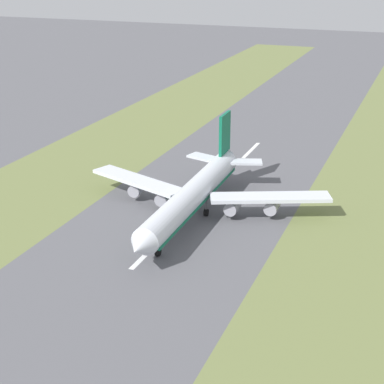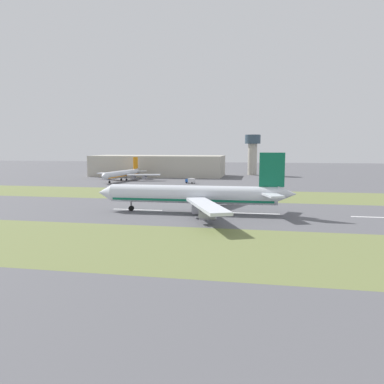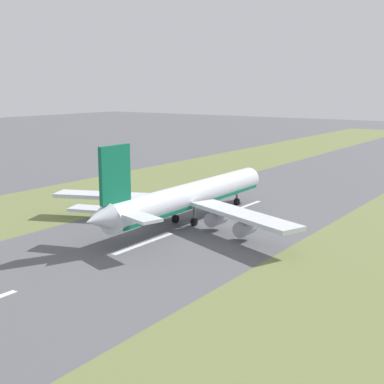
{
  "view_description": "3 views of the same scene",
  "coord_description": "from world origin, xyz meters",
  "px_view_note": "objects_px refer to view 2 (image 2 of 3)",
  "views": [
    {
      "loc": [
        -53.46,
        135.6,
        61.36
      ],
      "look_at": [
        -2.32,
        1.82,
        7.0
      ],
      "focal_mm": 60.0,
      "sensor_mm": 36.0,
      "label": 1
    },
    {
      "loc": [
        -124.29,
        -20.53,
        22.14
      ],
      "look_at": [
        -2.32,
        1.82,
        7.0
      ],
      "focal_mm": 35.0,
      "sensor_mm": 36.0,
      "label": 2
    },
    {
      "loc": [
        66.92,
        -97.35,
        30.99
      ],
      "look_at": [
        -2.32,
        1.82,
        7.0
      ],
      "focal_mm": 50.0,
      "sensor_mm": 36.0,
      "label": 3
    }
  ],
  "objects_px": {
    "terminal_building": "(158,166)",
    "airplane_parked_apron": "(123,174)",
    "airplane_main_jet": "(198,195)",
    "service_truck": "(190,181)",
    "control_tower": "(253,150)"
  },
  "relations": [
    {
      "from": "terminal_building",
      "to": "control_tower",
      "type": "height_order",
      "value": "control_tower"
    },
    {
      "from": "terminal_building",
      "to": "airplane_parked_apron",
      "type": "distance_m",
      "value": 45.22
    },
    {
      "from": "terminal_building",
      "to": "airplane_main_jet",
      "type": "bearing_deg",
      "value": -159.85
    },
    {
      "from": "terminal_building",
      "to": "control_tower",
      "type": "xyz_separation_m",
      "value": [
        21.65,
        -69.72,
        11.52
      ]
    },
    {
      "from": "airplane_main_jet",
      "to": "service_truck",
      "type": "bearing_deg",
      "value": 11.99
    },
    {
      "from": "airplane_main_jet",
      "to": "airplane_parked_apron",
      "type": "distance_m",
      "value": 127.06
    },
    {
      "from": "airplane_parked_apron",
      "to": "terminal_building",
      "type": "bearing_deg",
      "value": -14.77
    },
    {
      "from": "terminal_building",
      "to": "service_truck",
      "type": "bearing_deg",
      "value": -146.96
    },
    {
      "from": "airplane_parked_apron",
      "to": "service_truck",
      "type": "relative_size",
      "value": 7.79
    },
    {
      "from": "service_truck",
      "to": "airplane_parked_apron",
      "type": "bearing_deg",
      "value": 77.96
    },
    {
      "from": "airplane_main_jet",
      "to": "control_tower",
      "type": "bearing_deg",
      "value": -4.66
    },
    {
      "from": "control_tower",
      "to": "service_truck",
      "type": "height_order",
      "value": "control_tower"
    },
    {
      "from": "airplane_main_jet",
      "to": "airplane_parked_apron",
      "type": "xyz_separation_m",
      "value": [
        107.89,
        67.1,
        -1.59
      ]
    },
    {
      "from": "airplane_parked_apron",
      "to": "service_truck",
      "type": "xyz_separation_m",
      "value": [
        -9.87,
        -46.28,
        -2.77
      ]
    },
    {
      "from": "service_truck",
      "to": "control_tower",
      "type": "bearing_deg",
      "value": -24.94
    }
  ]
}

